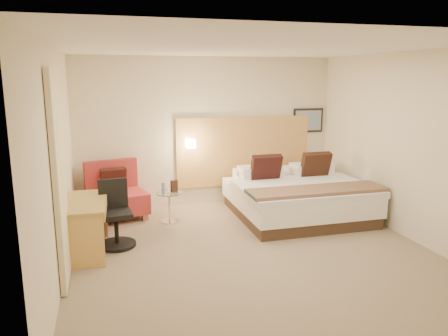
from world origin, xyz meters
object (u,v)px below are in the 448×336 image
object	(u,v)px
lounge_chair	(116,196)
desk_chair	(116,219)
side_table	(170,205)
desk	(88,212)
bed	(297,196)

from	to	relation	value
lounge_chair	desk_chair	bearing A→B (deg)	-92.03
side_table	desk_chair	bearing A→B (deg)	-137.00
desk	desk_chair	xyz separation A→B (m)	(0.35, 0.15, -0.19)
bed	desk	bearing A→B (deg)	-167.99
desk	desk_chair	distance (m)	0.43
desk	desk_chair	bearing A→B (deg)	22.99
side_table	lounge_chair	bearing A→B (deg)	150.11
bed	desk	size ratio (longest dim) A/B	1.85
side_table	desk	bearing A→B (deg)	-141.81
lounge_chair	desk	world-z (taller)	lounge_chair
side_table	desk	distance (m)	1.60
bed	desk	distance (m)	3.46
bed	side_table	size ratio (longest dim) A/B	3.76
bed	desk_chair	bearing A→B (deg)	-169.36
lounge_chair	side_table	xyz separation A→B (m)	(0.83, -0.48, -0.10)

